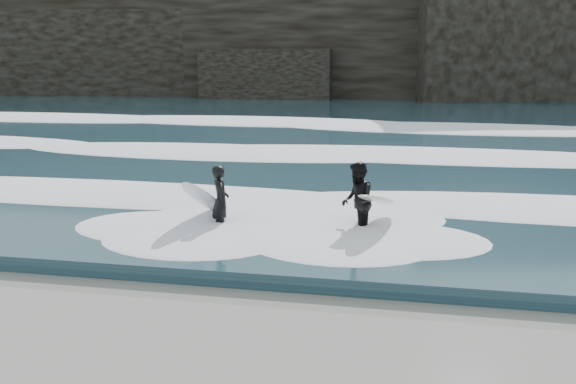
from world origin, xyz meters
TOP-DOWN VIEW (x-y plane):
  - ground at (0.00, 0.00)m, footprint 120.00×120.00m
  - sea at (0.00, 29.00)m, footprint 90.00×52.00m
  - headland at (0.00, 46.00)m, footprint 70.00×9.00m
  - foam_near at (0.00, 9.00)m, footprint 60.00×3.20m
  - foam_mid at (0.00, 16.00)m, footprint 60.00×4.00m
  - foam_far at (0.00, 25.00)m, footprint 60.00×4.80m
  - surfer_left at (-0.85, 6.05)m, footprint 1.04×1.92m
  - surfer_right at (2.22, 6.27)m, footprint 1.29×2.17m

SIDE VIEW (x-z plane):
  - ground at x=0.00m, z-range 0.00..0.00m
  - sea at x=0.00m, z-range 0.00..0.30m
  - foam_near at x=0.00m, z-range 0.30..0.50m
  - foam_mid at x=0.00m, z-range 0.30..0.54m
  - foam_far at x=0.00m, z-range 0.30..0.60m
  - surfer_left at x=-0.85m, z-range 0.01..1.55m
  - surfer_right at x=2.22m, z-range 0.01..1.67m
  - headland at x=0.00m, z-range 0.00..10.00m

